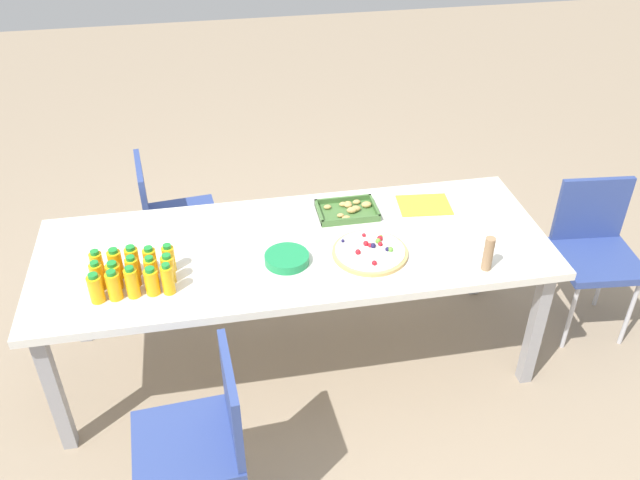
% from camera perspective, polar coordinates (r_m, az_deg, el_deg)
% --- Properties ---
extents(ground_plane, '(12.00, 12.00, 0.00)m').
position_cam_1_polar(ground_plane, '(3.56, -1.94, -10.02)').
color(ground_plane, gray).
extents(party_table, '(2.37, 0.87, 0.73)m').
position_cam_1_polar(party_table, '(3.13, -2.18, -1.32)').
color(party_table, silver).
rests_on(party_table, ground_plane).
extents(chair_near_left, '(0.42, 0.42, 0.83)m').
position_cam_1_polar(chair_near_left, '(2.63, -9.95, -15.98)').
color(chair_near_left, '#33478C').
rests_on(chair_near_left, ground_plane).
extents(chair_end, '(0.44, 0.44, 0.83)m').
position_cam_1_polar(chair_end, '(3.77, 22.46, -0.36)').
color(chair_end, '#33478C').
rests_on(chair_end, ground_plane).
extents(chair_far_left, '(0.44, 0.44, 0.83)m').
position_cam_1_polar(chair_far_left, '(3.83, -12.86, 2.20)').
color(chair_far_left, '#33478C').
rests_on(chair_far_left, ground_plane).
extents(juice_bottle_0, '(0.06, 0.06, 0.14)m').
position_cam_1_polar(juice_bottle_0, '(2.89, -18.66, -3.95)').
color(juice_bottle_0, '#FAAD14').
rests_on(juice_bottle_0, party_table).
extents(juice_bottle_1, '(0.06, 0.06, 0.14)m').
position_cam_1_polar(juice_bottle_1, '(2.88, -17.26, -3.75)').
color(juice_bottle_1, '#F9AD14').
rests_on(juice_bottle_1, party_table).
extents(juice_bottle_2, '(0.06, 0.06, 0.15)m').
position_cam_1_polar(juice_bottle_2, '(2.86, -15.82, -3.52)').
color(juice_bottle_2, '#FAAF14').
rests_on(juice_bottle_2, party_table).
extents(juice_bottle_3, '(0.06, 0.06, 0.13)m').
position_cam_1_polar(juice_bottle_3, '(2.86, -14.22, -3.46)').
color(juice_bottle_3, '#F9AE14').
rests_on(juice_bottle_3, party_table).
extents(juice_bottle_4, '(0.05, 0.05, 0.15)m').
position_cam_1_polar(juice_bottle_4, '(2.85, -12.92, -3.30)').
color(juice_bottle_4, '#F9AE14').
rests_on(juice_bottle_4, party_table).
extents(juice_bottle_5, '(0.05, 0.05, 0.14)m').
position_cam_1_polar(juice_bottle_5, '(2.95, -18.55, -2.98)').
color(juice_bottle_5, '#FAAC14').
rests_on(juice_bottle_5, party_table).
extents(juice_bottle_6, '(0.06, 0.06, 0.13)m').
position_cam_1_polar(juice_bottle_6, '(2.93, -17.22, -2.96)').
color(juice_bottle_6, '#F9AE14').
rests_on(juice_bottle_6, party_table).
extents(juice_bottle_7, '(0.06, 0.06, 0.15)m').
position_cam_1_polar(juice_bottle_7, '(2.92, -15.74, -2.62)').
color(juice_bottle_7, '#FAAC14').
rests_on(juice_bottle_7, party_table).
extents(juice_bottle_8, '(0.05, 0.05, 0.14)m').
position_cam_1_polar(juice_bottle_8, '(2.92, -14.27, -2.59)').
color(juice_bottle_8, '#F9AE14').
rests_on(juice_bottle_8, party_table).
extents(juice_bottle_9, '(0.06, 0.06, 0.14)m').
position_cam_1_polar(juice_bottle_9, '(2.91, -12.88, -2.44)').
color(juice_bottle_9, '#FAAB14').
rests_on(juice_bottle_9, party_table).
extents(juice_bottle_10, '(0.05, 0.05, 0.15)m').
position_cam_1_polar(juice_bottle_10, '(3.00, -18.53, -2.10)').
color(juice_bottle_10, '#F8AE14').
rests_on(juice_bottle_10, party_table).
extents(juice_bottle_11, '(0.06, 0.06, 0.15)m').
position_cam_1_polar(juice_bottle_11, '(2.99, -17.11, -1.97)').
color(juice_bottle_11, '#FAAE14').
rests_on(juice_bottle_11, party_table).
extents(juice_bottle_12, '(0.06, 0.06, 0.15)m').
position_cam_1_polar(juice_bottle_12, '(2.98, -15.75, -1.77)').
color(juice_bottle_12, '#FAAB14').
rests_on(juice_bottle_12, party_table).
extents(juice_bottle_13, '(0.06, 0.06, 0.14)m').
position_cam_1_polar(juice_bottle_13, '(2.97, -14.33, -1.77)').
color(juice_bottle_13, '#F9AB14').
rests_on(juice_bottle_13, party_table).
extents(juice_bottle_14, '(0.05, 0.05, 0.14)m').
position_cam_1_polar(juice_bottle_14, '(2.97, -12.83, -1.55)').
color(juice_bottle_14, '#F9AE14').
rests_on(juice_bottle_14, party_table).
extents(fruit_pizza, '(0.35, 0.35, 0.05)m').
position_cam_1_polar(fruit_pizza, '(3.03, 4.33, -1.01)').
color(fruit_pizza, tan).
rests_on(fruit_pizza, party_table).
extents(snack_tray, '(0.29, 0.21, 0.04)m').
position_cam_1_polar(snack_tray, '(3.32, 2.43, 2.55)').
color(snack_tray, '#477238').
rests_on(snack_tray, party_table).
extents(plate_stack, '(0.20, 0.20, 0.04)m').
position_cam_1_polar(plate_stack, '(2.97, -2.86, -1.59)').
color(plate_stack, '#1E8C4C').
rests_on(plate_stack, party_table).
extents(napkin_stack, '(0.15, 0.15, 0.02)m').
position_cam_1_polar(napkin_stack, '(3.19, 11.02, 0.29)').
color(napkin_stack, white).
rests_on(napkin_stack, party_table).
extents(cardboard_tube, '(0.04, 0.04, 0.16)m').
position_cam_1_polar(cardboard_tube, '(2.99, 14.23, -1.15)').
color(cardboard_tube, '#9E7A56').
rests_on(cardboard_tube, party_table).
extents(paper_folder, '(0.28, 0.23, 0.01)m').
position_cam_1_polar(paper_folder, '(3.42, 8.92, 2.99)').
color(paper_folder, yellow).
rests_on(paper_folder, party_table).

